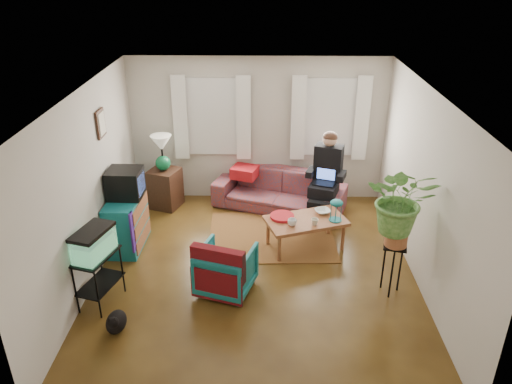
{
  "coord_description": "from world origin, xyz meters",
  "views": [
    {
      "loc": [
        0.1,
        -5.93,
        4.17
      ],
      "look_at": [
        0.0,
        0.4,
        1.1
      ],
      "focal_mm": 35.0,
      "sensor_mm": 36.0,
      "label": 1
    }
  ],
  "objects_px": {
    "armchair": "(226,267)",
    "plant_stand": "(392,269)",
    "side_table": "(165,188)",
    "dresser": "(127,223)",
    "sofa": "(279,185)",
    "aquarium_stand": "(99,279)",
    "coffee_table": "(305,233)"
  },
  "relations": [
    {
      "from": "sofa",
      "to": "side_table",
      "type": "xyz_separation_m",
      "value": [
        -2.04,
        0.02,
        -0.09
      ]
    },
    {
      "from": "side_table",
      "to": "armchair",
      "type": "height_order",
      "value": "armchair"
    },
    {
      "from": "sofa",
      "to": "dresser",
      "type": "xyz_separation_m",
      "value": [
        -2.38,
        -1.33,
        -0.04
      ]
    },
    {
      "from": "aquarium_stand",
      "to": "coffee_table",
      "type": "xyz_separation_m",
      "value": [
        2.75,
        1.39,
        -0.11
      ]
    },
    {
      "from": "side_table",
      "to": "dresser",
      "type": "bearing_deg",
      "value": -104.05
    },
    {
      "from": "side_table",
      "to": "armchair",
      "type": "relative_size",
      "value": 0.99
    },
    {
      "from": "side_table",
      "to": "plant_stand",
      "type": "xyz_separation_m",
      "value": [
        3.47,
        -2.47,
        0.02
      ]
    },
    {
      "from": "sofa",
      "to": "armchair",
      "type": "bearing_deg",
      "value": -88.32
    },
    {
      "from": "armchair",
      "to": "plant_stand",
      "type": "xyz_separation_m",
      "value": [
        2.2,
        -0.02,
        0.01
      ]
    },
    {
      "from": "plant_stand",
      "to": "armchair",
      "type": "bearing_deg",
      "value": 179.41
    },
    {
      "from": "side_table",
      "to": "aquarium_stand",
      "type": "bearing_deg",
      "value": -97.24
    },
    {
      "from": "sofa",
      "to": "side_table",
      "type": "relative_size",
      "value": 3.23
    },
    {
      "from": "aquarium_stand",
      "to": "armchair",
      "type": "xyz_separation_m",
      "value": [
        1.61,
        0.3,
        -0.0
      ]
    },
    {
      "from": "dresser",
      "to": "plant_stand",
      "type": "relative_size",
      "value": 1.22
    },
    {
      "from": "dresser",
      "to": "aquarium_stand",
      "type": "distance_m",
      "value": 1.4
    },
    {
      "from": "aquarium_stand",
      "to": "coffee_table",
      "type": "relative_size",
      "value": 0.6
    },
    {
      "from": "sofa",
      "to": "armchair",
      "type": "distance_m",
      "value": 2.55
    },
    {
      "from": "sofa",
      "to": "dresser",
      "type": "height_order",
      "value": "sofa"
    },
    {
      "from": "dresser",
      "to": "aquarium_stand",
      "type": "bearing_deg",
      "value": -88.53
    },
    {
      "from": "side_table",
      "to": "dresser",
      "type": "relative_size",
      "value": 0.78
    },
    {
      "from": "dresser",
      "to": "armchair",
      "type": "height_order",
      "value": "dresser"
    },
    {
      "from": "dresser",
      "to": "plant_stand",
      "type": "height_order",
      "value": "dresser"
    },
    {
      "from": "side_table",
      "to": "aquarium_stand",
      "type": "xyz_separation_m",
      "value": [
        -0.35,
        -2.75,
        0.01
      ]
    },
    {
      "from": "armchair",
      "to": "plant_stand",
      "type": "height_order",
      "value": "plant_stand"
    },
    {
      "from": "coffee_table",
      "to": "plant_stand",
      "type": "xyz_separation_m",
      "value": [
        1.06,
        -1.11,
        0.12
      ]
    },
    {
      "from": "sofa",
      "to": "dresser",
      "type": "distance_m",
      "value": 2.73
    },
    {
      "from": "side_table",
      "to": "aquarium_stand",
      "type": "height_order",
      "value": "aquarium_stand"
    },
    {
      "from": "side_table",
      "to": "sofa",
      "type": "bearing_deg",
      "value": -0.68
    },
    {
      "from": "sofa",
      "to": "armchair",
      "type": "xyz_separation_m",
      "value": [
        -0.78,
        -2.43,
        -0.09
      ]
    },
    {
      "from": "dresser",
      "to": "coffee_table",
      "type": "height_order",
      "value": "dresser"
    },
    {
      "from": "dresser",
      "to": "armchair",
      "type": "distance_m",
      "value": 1.94
    },
    {
      "from": "armchair",
      "to": "coffee_table",
      "type": "xyz_separation_m",
      "value": [
        1.14,
        1.09,
        -0.11
      ]
    }
  ]
}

